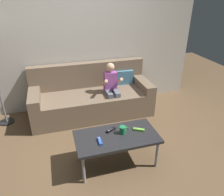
{
  "coord_description": "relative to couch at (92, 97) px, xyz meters",
  "views": [
    {
      "loc": [
        -0.49,
        -2.09,
        2.04
      ],
      "look_at": [
        0.3,
        0.63,
        0.59
      ],
      "focal_mm": 34.6,
      "sensor_mm": 36.0,
      "label": 1
    }
  ],
  "objects": [
    {
      "name": "coffee_table",
      "position": [
        0.04,
        -1.36,
        0.09
      ],
      "size": [
        1.02,
        0.52,
        0.43
      ],
      "color": "#232326",
      "rests_on": "ground"
    },
    {
      "name": "game_remote_lime_far_corner",
      "position": [
        0.34,
        -1.33,
        0.14
      ],
      "size": [
        0.14,
        0.1,
        0.03
      ],
      "color": "#72C638",
      "rests_on": "coffee_table"
    },
    {
      "name": "couch",
      "position": [
        0.0,
        0.0,
        0.0
      ],
      "size": [
        2.07,
        0.8,
        0.87
      ],
      "color": "#75604C",
      "rests_on": "ground"
    },
    {
      "name": "coffee_mug",
      "position": [
        0.13,
        -1.33,
        0.18
      ],
      "size": [
        0.12,
        0.08,
        0.09
      ],
      "color": "#1E7F47",
      "rests_on": "coffee_table"
    },
    {
      "name": "wall_back",
      "position": [
        -0.13,
        0.39,
        0.95
      ],
      "size": [
        4.37,
        0.05,
        2.5
      ],
      "primitive_type": "cube",
      "color": "beige",
      "rests_on": "ground"
    },
    {
      "name": "ground_plane",
      "position": [
        -0.13,
        -1.31,
        -0.3
      ],
      "size": [
        8.74,
        8.74,
        0.0
      ],
      "primitive_type": "plane",
      "color": "brown"
    },
    {
      "name": "game_remote_blue_near_edge",
      "position": [
        -0.19,
        -1.41,
        0.14
      ],
      "size": [
        0.04,
        0.14,
        0.03
      ],
      "color": "blue",
      "rests_on": "coffee_table"
    },
    {
      "name": "person_seated_on_couch",
      "position": [
        0.31,
        -0.18,
        0.24
      ],
      "size": [
        0.31,
        0.38,
        0.94
      ],
      "color": "slate",
      "rests_on": "ground"
    },
    {
      "name": "game_remote_black_center",
      "position": [
        -0.0,
        -1.24,
        0.14
      ],
      "size": [
        0.14,
        0.09,
        0.03
      ],
      "color": "black",
      "rests_on": "coffee_table"
    }
  ]
}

